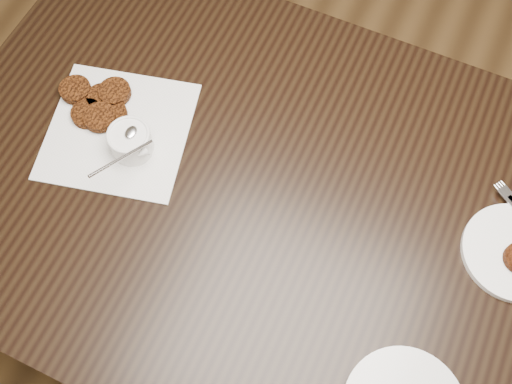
% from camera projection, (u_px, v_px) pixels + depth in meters
% --- Properties ---
extents(floor, '(4.00, 4.00, 0.00)m').
position_uv_depth(floor, '(278.00, 324.00, 1.84)').
color(floor, brown).
rests_on(floor, ground).
extents(table, '(1.51, 0.97, 0.75)m').
position_uv_depth(table, '(281.00, 262.00, 1.54)').
color(table, black).
rests_on(table, floor).
extents(napkin, '(0.36, 0.36, 0.00)m').
position_uv_depth(napkin, '(119.00, 131.00, 1.27)').
color(napkin, silver).
rests_on(napkin, table).
extents(sauce_ramekin, '(0.12, 0.12, 0.12)m').
position_uv_depth(sauce_ramekin, '(128.00, 134.00, 1.19)').
color(sauce_ramekin, silver).
rests_on(sauce_ramekin, napkin).
extents(patty_cluster, '(0.30, 0.30, 0.02)m').
position_uv_depth(patty_cluster, '(98.00, 106.00, 1.28)').
color(patty_cluster, '#5B2A0C').
rests_on(patty_cluster, napkin).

